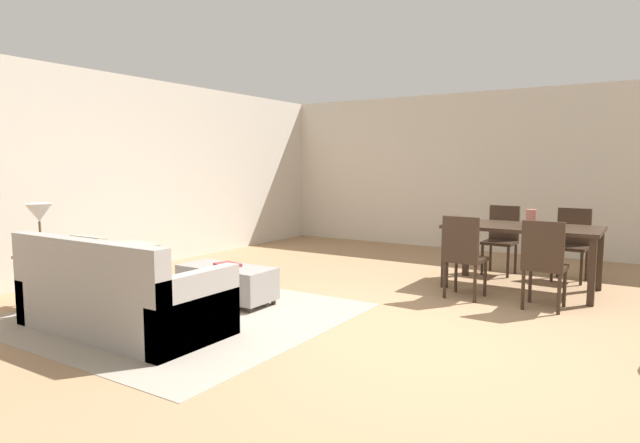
{
  "coord_description": "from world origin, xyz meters",
  "views": [
    {
      "loc": [
        1.83,
        -4.18,
        1.48
      ],
      "look_at": [
        -1.37,
        0.83,
        0.84
      ],
      "focal_mm": 29.92,
      "sensor_mm": 36.0,
      "label": 1
    }
  ],
  "objects_px": {
    "table_lamp": "(39,215)",
    "book_on_ottoman": "(228,265)",
    "dining_chair_near_right": "(544,260)",
    "ottoman_table": "(227,282)",
    "couch": "(119,298)",
    "dining_chair_far_left": "(502,235)",
    "dining_table": "(522,233)",
    "dining_chair_near_left": "(463,252)",
    "vase_centerpiece": "(531,218)",
    "side_table": "(42,266)",
    "dining_chair_far_right": "(572,240)"
  },
  "relations": [
    {
      "from": "table_lamp",
      "to": "dining_chair_near_right",
      "type": "height_order",
      "value": "table_lamp"
    },
    {
      "from": "ottoman_table",
      "to": "dining_chair_near_right",
      "type": "xyz_separation_m",
      "value": [
        2.91,
        1.5,
        0.29
      ]
    },
    {
      "from": "side_table",
      "to": "dining_chair_far_left",
      "type": "distance_m",
      "value": 5.6
    },
    {
      "from": "vase_centerpiece",
      "to": "dining_table",
      "type": "bearing_deg",
      "value": 159.46
    },
    {
      "from": "dining_chair_near_right",
      "to": "table_lamp",
      "type": "bearing_deg",
      "value": -147.83
    },
    {
      "from": "vase_centerpiece",
      "to": "dining_chair_near_left",
      "type": "bearing_deg",
      "value": -123.54
    },
    {
      "from": "dining_chair_far_left",
      "to": "dining_chair_far_right",
      "type": "xyz_separation_m",
      "value": [
        0.87,
        0.04,
        0.0
      ]
    },
    {
      "from": "ottoman_table",
      "to": "book_on_ottoman",
      "type": "xyz_separation_m",
      "value": [
        0.01,
        0.01,
        0.18
      ]
    },
    {
      "from": "dining_chair_near_left",
      "to": "book_on_ottoman",
      "type": "relative_size",
      "value": 3.54
    },
    {
      "from": "ottoman_table",
      "to": "dining_chair_far_right",
      "type": "xyz_separation_m",
      "value": [
        2.95,
        3.21,
        0.29
      ]
    },
    {
      "from": "dining_chair_near_left",
      "to": "dining_chair_far_left",
      "type": "relative_size",
      "value": 1.0
    },
    {
      "from": "vase_centerpiece",
      "to": "dining_chair_far_right",
      "type": "bearing_deg",
      "value": 69.4
    },
    {
      "from": "dining_chair_far_left",
      "to": "dining_chair_far_right",
      "type": "height_order",
      "value": "same"
    },
    {
      "from": "dining_chair_near_left",
      "to": "dining_chair_far_left",
      "type": "height_order",
      "value": "same"
    },
    {
      "from": "ottoman_table",
      "to": "dining_chair_near_left",
      "type": "xyz_separation_m",
      "value": [
        2.08,
        1.52,
        0.29
      ]
    },
    {
      "from": "table_lamp",
      "to": "dining_chair_far_left",
      "type": "distance_m",
      "value": 5.62
    },
    {
      "from": "dining_chair_far_left",
      "to": "dining_chair_far_right",
      "type": "bearing_deg",
      "value": 2.46
    },
    {
      "from": "dining_chair_near_right",
      "to": "dining_chair_far_left",
      "type": "distance_m",
      "value": 1.87
    },
    {
      "from": "dining_chair_near_right",
      "to": "vase_centerpiece",
      "type": "height_order",
      "value": "vase_centerpiece"
    },
    {
      "from": "dining_chair_near_right",
      "to": "ottoman_table",
      "type": "bearing_deg",
      "value": -152.78
    },
    {
      "from": "table_lamp",
      "to": "dining_chair_far_left",
      "type": "height_order",
      "value": "table_lamp"
    },
    {
      "from": "dining_table",
      "to": "dining_chair_near_left",
      "type": "xyz_separation_m",
      "value": [
        -0.44,
        -0.84,
        -0.15
      ]
    },
    {
      "from": "dining_chair_near_right",
      "to": "vase_centerpiece",
      "type": "bearing_deg",
      "value": 109.76
    },
    {
      "from": "dining_chair_near_right",
      "to": "book_on_ottoman",
      "type": "height_order",
      "value": "dining_chair_near_right"
    },
    {
      "from": "side_table",
      "to": "table_lamp",
      "type": "relative_size",
      "value": 1.07
    },
    {
      "from": "couch",
      "to": "dining_chair_near_right",
      "type": "relative_size",
      "value": 2.09
    },
    {
      "from": "dining_table",
      "to": "book_on_ottoman",
      "type": "bearing_deg",
      "value": -136.88
    },
    {
      "from": "dining_table",
      "to": "vase_centerpiece",
      "type": "xyz_separation_m",
      "value": [
        0.1,
        -0.04,
        0.19
      ]
    },
    {
      "from": "dining_chair_far_left",
      "to": "dining_chair_near_right",
      "type": "bearing_deg",
      "value": -63.73
    },
    {
      "from": "table_lamp",
      "to": "dining_chair_far_right",
      "type": "xyz_separation_m",
      "value": [
        4.35,
        4.43,
        -0.45
      ]
    },
    {
      "from": "dining_table",
      "to": "dining_chair_far_left",
      "type": "xyz_separation_m",
      "value": [
        -0.43,
        0.82,
        -0.15
      ]
    },
    {
      "from": "ottoman_table",
      "to": "dining_chair_near_right",
      "type": "distance_m",
      "value": 3.29
    },
    {
      "from": "table_lamp",
      "to": "book_on_ottoman",
      "type": "bearing_deg",
      "value": 40.94
    },
    {
      "from": "couch",
      "to": "table_lamp",
      "type": "bearing_deg",
      "value": 178.6
    },
    {
      "from": "couch",
      "to": "side_table",
      "type": "distance_m",
      "value": 1.27
    },
    {
      "from": "side_table",
      "to": "dining_chair_far_right",
      "type": "distance_m",
      "value": 6.21
    },
    {
      "from": "dining_chair_near_right",
      "to": "dining_chair_far_right",
      "type": "distance_m",
      "value": 1.71
    },
    {
      "from": "couch",
      "to": "ottoman_table",
      "type": "xyz_separation_m",
      "value": [
        0.14,
        1.24,
        -0.07
      ]
    },
    {
      "from": "couch",
      "to": "dining_table",
      "type": "xyz_separation_m",
      "value": [
        2.66,
        3.6,
        0.38
      ]
    },
    {
      "from": "dining_chair_far_right",
      "to": "book_on_ottoman",
      "type": "bearing_deg",
      "value": -132.55
    },
    {
      "from": "dining_chair_near_left",
      "to": "vase_centerpiece",
      "type": "bearing_deg",
      "value": 56.46
    },
    {
      "from": "table_lamp",
      "to": "dining_table",
      "type": "bearing_deg",
      "value": 42.36
    },
    {
      "from": "side_table",
      "to": "dining_chair_far_right",
      "type": "height_order",
      "value": "dining_chair_far_right"
    },
    {
      "from": "dining_chair_far_left",
      "to": "book_on_ottoman",
      "type": "height_order",
      "value": "dining_chair_far_left"
    },
    {
      "from": "vase_centerpiece",
      "to": "dining_chair_far_left",
      "type": "bearing_deg",
      "value": 121.94
    },
    {
      "from": "ottoman_table",
      "to": "dining_chair_near_left",
      "type": "bearing_deg",
      "value": 36.05
    },
    {
      "from": "ottoman_table",
      "to": "dining_chair_far_left",
      "type": "xyz_separation_m",
      "value": [
        2.09,
        3.17,
        0.29
      ]
    },
    {
      "from": "couch",
      "to": "dining_chair_far_left",
      "type": "height_order",
      "value": "dining_chair_far_left"
    },
    {
      "from": "book_on_ottoman",
      "to": "dining_chair_far_left",
      "type": "bearing_deg",
      "value": 56.75
    },
    {
      "from": "dining_chair_near_left",
      "to": "book_on_ottoman",
      "type": "height_order",
      "value": "dining_chair_near_left"
    }
  ]
}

